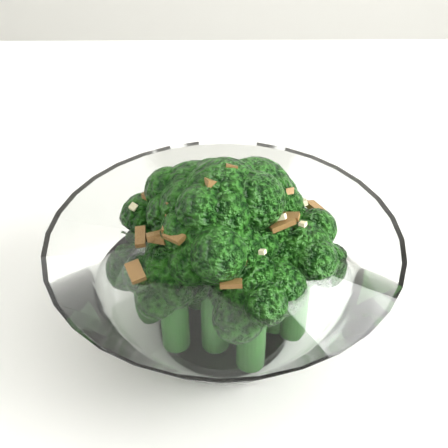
# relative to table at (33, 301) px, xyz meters

# --- Properties ---
(table) EXTENTS (1.35, 1.05, 0.75)m
(table) POSITION_rel_table_xyz_m (0.00, 0.00, 0.00)
(table) COLOR white
(table) RESTS_ON ground
(broccoli_dish) EXTENTS (0.23, 0.23, 0.14)m
(broccoli_dish) POSITION_rel_table_xyz_m (0.19, -0.05, 0.12)
(broccoli_dish) COLOR white
(broccoli_dish) RESTS_ON table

